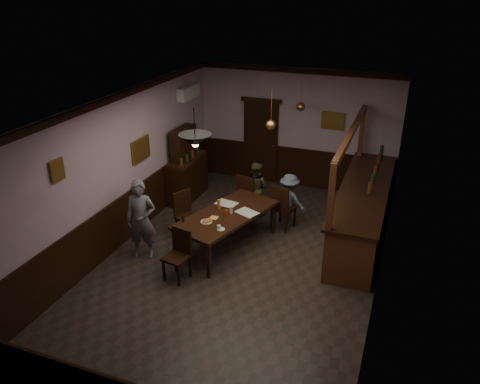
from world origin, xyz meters
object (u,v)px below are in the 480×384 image
at_px(pendant_brass_mid, 271,125).
at_px(bar_counter, 363,210).
at_px(dining_table, 227,216).
at_px(pendant_brass_far, 301,107).
at_px(coffee_cup, 219,227).
at_px(chair_near, 179,252).
at_px(pendant_iron, 195,141).
at_px(chair_side, 186,213).
at_px(chair_far_left, 248,194).
at_px(soda_can, 226,213).
at_px(person_seated_left, 255,188).
at_px(chair_far_right, 282,205).
at_px(person_standing, 141,220).
at_px(person_seated_right, 289,200).
at_px(sideboard, 186,171).

bearing_deg(pendant_brass_mid, bar_counter, 12.42).
bearing_deg(bar_counter, dining_table, -149.57).
relative_size(dining_table, pendant_brass_far, 2.96).
xyz_separation_m(coffee_cup, pendant_brass_mid, (0.43, 1.66, 1.50)).
xyz_separation_m(chair_near, coffee_cup, (0.52, 0.61, 0.28)).
bearing_deg(pendant_iron, bar_counter, 39.38).
height_order(chair_side, bar_counter, bar_counter).
height_order(dining_table, pendant_iron, pendant_iron).
xyz_separation_m(chair_far_left, bar_counter, (2.47, 0.09, 0.02)).
bearing_deg(soda_can, pendant_brass_mid, 65.42).
relative_size(chair_near, person_seated_left, 0.77).
bearing_deg(chair_side, chair_far_right, -35.31).
xyz_separation_m(person_seated_left, coffee_cup, (0.08, -2.27, 0.19)).
distance_m(chair_far_left, soda_can, 1.46).
height_order(pendant_iron, pendant_brass_far, same).
bearing_deg(chair_side, chair_far_left, -10.32).
distance_m(coffee_cup, pendant_brass_mid, 2.28).
distance_m(dining_table, chair_side, 0.96).
xyz_separation_m(chair_side, person_seated_left, (0.98, 1.52, 0.07)).
relative_size(person_seated_left, pendant_brass_far, 1.51).
distance_m(person_standing, person_seated_right, 3.18).
bearing_deg(pendant_iron, soda_can, 67.88).
distance_m(chair_side, person_seated_left, 1.80).
height_order(chair_side, coffee_cup, chair_side).
bearing_deg(chair_near, chair_side, 122.10).
bearing_deg(pendant_brass_far, bar_counter, -34.96).
relative_size(dining_table, chair_near, 2.55).
relative_size(person_standing, person_seated_right, 1.35).
xyz_separation_m(person_seated_left, soda_can, (0.00, -1.71, 0.20)).
height_order(chair_side, pendant_brass_far, pendant_brass_far).
height_order(sideboard, pendant_iron, pendant_iron).
bearing_deg(person_standing, pendant_brass_mid, 27.95).
bearing_deg(pendant_iron, pendant_brass_mid, 66.34).
relative_size(chair_far_left, sideboard, 0.58).
bearing_deg(chair_far_right, dining_table, 68.48).
bearing_deg(pendant_brass_far, chair_near, -106.45).
bearing_deg(chair_far_left, bar_counter, -166.24).
height_order(person_seated_left, soda_can, person_seated_left).
bearing_deg(soda_can, person_seated_right, 59.17).
bearing_deg(pendant_brass_mid, dining_table, -118.05).
height_order(person_standing, person_seated_left, person_standing).
relative_size(person_seated_left, coffee_cup, 15.30).
distance_m(coffee_cup, soda_can, 0.56).
relative_size(chair_near, person_standing, 0.60).
bearing_deg(person_seated_right, person_seated_left, -3.28).
distance_m(soda_can, pendant_iron, 1.79).
bearing_deg(pendant_brass_far, coffee_cup, -100.87).
height_order(person_standing, pendant_brass_mid, pendant_brass_mid).
bearing_deg(chair_side, pendant_brass_mid, -32.74).
relative_size(person_seated_left, sideboard, 0.69).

